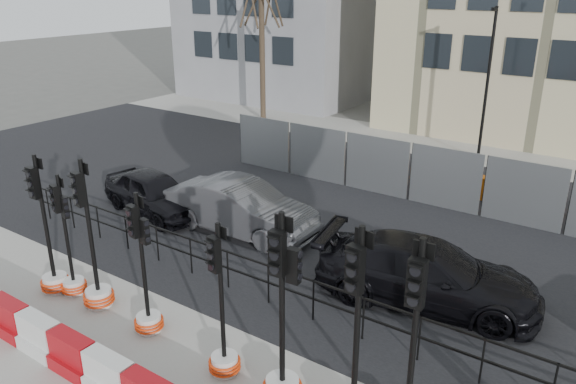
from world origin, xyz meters
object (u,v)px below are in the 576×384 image
Objects in this scene: traffic_signal_a at (52,265)px; car_a at (154,193)px; traffic_signal_d at (146,300)px; car_c at (427,273)px.

traffic_signal_a reaches higher than car_a.
traffic_signal_d is (3.06, 0.16, 0.04)m from traffic_signal_a.
traffic_signal_a is at bearing -167.57° from traffic_signal_d.
car_c is (4.31, 4.42, -0.01)m from traffic_signal_d.
car_c reaches higher than car_a.
car_c is (7.37, 4.58, 0.03)m from traffic_signal_a.
traffic_signal_d is 6.51m from car_a.
traffic_signal_a is 1.09× the size of traffic_signal_d.
car_c is at bearing 55.22° from traffic_signal_d.
traffic_signal_d reaches higher than car_a.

